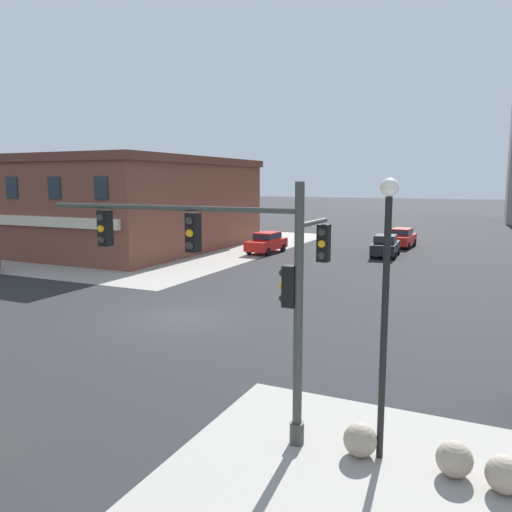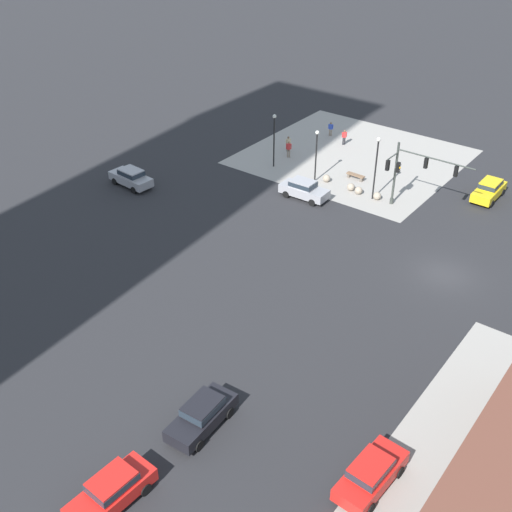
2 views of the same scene
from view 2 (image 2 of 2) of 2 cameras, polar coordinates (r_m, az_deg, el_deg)
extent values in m
plane|color=#262628|center=(49.01, 16.40, -1.58)|extent=(320.00, 320.00, 0.00)
cube|color=gray|center=(66.39, 8.66, 8.75)|extent=(20.00, 19.00, 0.02)
cylinder|color=#383D38|center=(57.68, 12.01, 4.82)|extent=(0.32, 0.32, 0.50)
cylinder|color=#383D38|center=(56.53, 12.31, 7.18)|extent=(0.20, 0.20, 5.76)
cylinder|color=#383D38|center=(54.46, 15.76, 8.31)|extent=(6.73, 0.12, 0.12)
cylinder|color=#383D38|center=(54.98, 12.12, 8.72)|extent=(0.11, 1.80, 0.11)
cube|color=black|center=(54.93, 14.93, 8.02)|extent=(0.28, 0.28, 0.90)
sphere|color=#282828|center=(54.95, 15.04, 8.34)|extent=(0.18, 0.18, 0.18)
sphere|color=orange|center=(55.06, 15.00, 8.07)|extent=(0.18, 0.18, 0.18)
sphere|color=#282828|center=(55.18, 14.96, 7.81)|extent=(0.18, 0.18, 0.18)
cube|color=black|center=(54.13, 17.42, 7.24)|extent=(0.28, 0.28, 0.90)
sphere|color=#282828|center=(54.15, 17.54, 7.56)|extent=(0.18, 0.18, 0.18)
sphere|color=orange|center=(54.27, 17.49, 7.29)|extent=(0.18, 0.18, 0.18)
sphere|color=#282828|center=(54.38, 17.44, 7.03)|extent=(0.18, 0.18, 0.18)
cube|color=black|center=(56.18, 12.57, 7.73)|extent=(0.28, 0.28, 0.90)
sphere|color=#282828|center=(56.01, 12.75, 7.95)|extent=(0.18, 0.18, 0.18)
sphere|color=orange|center=(56.12, 12.71, 7.69)|extent=(0.18, 0.18, 0.18)
sphere|color=#282828|center=(56.24, 12.68, 7.43)|extent=(0.18, 0.18, 0.18)
cube|color=black|center=(54.53, 11.67, 7.93)|extent=(0.28, 0.28, 0.90)
sphere|color=#282828|center=(54.55, 11.78, 8.25)|extent=(0.18, 0.18, 0.18)
sphere|color=orange|center=(54.67, 11.75, 7.99)|extent=(0.18, 0.18, 0.18)
sphere|color=#282828|center=(54.78, 11.72, 7.72)|extent=(0.18, 0.18, 0.18)
sphere|color=gray|center=(58.07, 10.76, 5.29)|extent=(0.71, 0.71, 0.71)
sphere|color=gray|center=(58.77, 9.14, 5.80)|extent=(0.71, 0.71, 0.71)
sphere|color=gray|center=(59.28, 8.47, 6.11)|extent=(0.71, 0.71, 0.71)
sphere|color=gray|center=(60.64, 6.31, 6.91)|extent=(0.71, 0.71, 0.71)
cube|color=brown|center=(61.47, 8.88, 7.16)|extent=(1.82, 0.56, 0.10)
cube|color=#665B51|center=(61.26, 9.42, 6.77)|extent=(0.26, 0.42, 0.39)
cube|color=#665B51|center=(61.89, 8.32, 7.15)|extent=(0.26, 0.42, 0.39)
cylinder|color=black|center=(68.98, 7.78, 10.13)|extent=(0.13, 0.13, 0.81)
cylinder|color=black|center=(69.04, 7.92, 10.14)|extent=(0.13, 0.13, 0.81)
cube|color=red|center=(68.75, 7.90, 10.67)|extent=(0.37, 0.39, 0.58)
cylinder|color=red|center=(68.66, 7.72, 10.68)|extent=(0.09, 0.09, 0.55)
cylinder|color=red|center=(68.82, 8.08, 10.70)|extent=(0.09, 0.09, 0.55)
sphere|color=brown|center=(68.59, 7.92, 11.00)|extent=(0.22, 0.22, 0.22)
cylinder|color=black|center=(66.88, 2.96, 9.64)|extent=(0.13, 0.13, 0.81)
cylinder|color=black|center=(66.82, 2.81, 9.63)|extent=(0.13, 0.13, 0.81)
cube|color=beige|center=(66.58, 2.90, 10.18)|extent=(0.36, 0.39, 0.57)
cylinder|color=beige|center=(66.65, 3.09, 10.22)|extent=(0.09, 0.09, 0.54)
cylinder|color=beige|center=(66.50, 2.71, 10.18)|extent=(0.09, 0.09, 0.54)
sphere|color=brown|center=(66.42, 2.91, 10.52)|extent=(0.22, 0.22, 0.22)
cylinder|color=gray|center=(71.16, 6.59, 10.91)|extent=(0.13, 0.13, 0.76)
cylinder|color=gray|center=(71.12, 6.73, 10.89)|extent=(0.13, 0.13, 0.76)
cube|color=blue|center=(70.90, 6.69, 11.39)|extent=(0.38, 0.29, 0.54)
cylinder|color=blue|center=(70.94, 6.51, 11.43)|extent=(0.09, 0.09, 0.51)
cylinder|color=blue|center=(70.84, 6.88, 11.38)|extent=(0.09, 0.09, 0.51)
sphere|color=brown|center=(70.76, 6.71, 11.69)|extent=(0.21, 0.21, 0.21)
cylinder|color=gray|center=(65.44, 3.00, 9.13)|extent=(0.13, 0.13, 0.86)
cylinder|color=gray|center=(65.45, 2.84, 9.14)|extent=(0.13, 0.13, 0.86)
cube|color=red|center=(65.16, 2.94, 9.73)|extent=(0.39, 0.35, 0.61)
cylinder|color=red|center=(65.14, 3.15, 9.74)|extent=(0.09, 0.09, 0.58)
cylinder|color=red|center=(65.15, 2.74, 9.76)|extent=(0.09, 0.09, 0.58)
sphere|color=#997051|center=(64.98, 2.95, 10.09)|extent=(0.23, 0.23, 0.23)
cylinder|color=black|center=(57.10, 10.60, 7.48)|extent=(0.14, 0.14, 5.47)
sphere|color=white|center=(55.95, 10.90, 10.18)|extent=(0.36, 0.36, 0.36)
cylinder|color=black|center=(59.84, 5.37, 8.68)|extent=(0.14, 0.14, 4.66)
sphere|color=white|center=(58.87, 5.49, 10.92)|extent=(0.36, 0.36, 0.36)
cylinder|color=black|center=(62.56, 1.62, 10.07)|extent=(0.14, 0.14, 4.97)
sphere|color=white|center=(61.58, 1.66, 12.36)|extent=(0.36, 0.36, 0.36)
cube|color=#99999E|center=(57.31, 4.32, 5.80)|extent=(4.45, 1.89, 0.76)
cube|color=#99999E|center=(57.07, 4.22, 6.45)|extent=(2.16, 1.56, 0.60)
cube|color=#232D38|center=(57.07, 4.22, 6.45)|extent=(2.25, 1.60, 0.40)
cylinder|color=black|center=(57.52, 5.90, 5.40)|extent=(0.65, 0.24, 0.64)
cylinder|color=black|center=(56.23, 5.03, 4.77)|extent=(0.65, 0.24, 0.64)
cylinder|color=black|center=(58.75, 3.60, 6.12)|extent=(0.65, 0.24, 0.64)
cylinder|color=black|center=(57.48, 2.70, 5.52)|extent=(0.65, 0.24, 0.64)
cube|color=black|center=(35.49, -4.87, -14.14)|extent=(2.04, 4.50, 0.76)
cube|color=black|center=(35.08, -4.77, -13.24)|extent=(1.63, 2.20, 0.60)
cube|color=#232D38|center=(35.08, -4.77, -13.24)|extent=(1.67, 2.29, 0.40)
cylinder|color=black|center=(34.71, -5.13, -16.49)|extent=(0.26, 0.65, 0.64)
cylinder|color=black|center=(35.46, -7.34, -15.30)|extent=(0.26, 0.65, 0.64)
cylinder|color=black|center=(36.14, -2.40, -13.81)|extent=(0.26, 0.65, 0.64)
cylinder|color=black|center=(36.86, -4.57, -12.74)|extent=(0.26, 0.65, 0.64)
cube|color=red|center=(33.38, 10.22, -18.71)|extent=(2.00, 4.49, 0.76)
cube|color=red|center=(32.77, 10.20, -18.13)|extent=(1.61, 2.19, 0.60)
cube|color=#232D38|center=(32.77, 10.20, -18.13)|extent=(1.65, 2.28, 0.40)
cylinder|color=black|center=(34.69, 10.17, -17.05)|extent=(0.26, 0.65, 0.64)
cylinder|color=black|center=(34.26, 12.66, -18.30)|extent=(0.26, 0.65, 0.64)
cylinder|color=black|center=(33.15, 7.54, -19.92)|extent=(0.26, 0.65, 0.64)
cylinder|color=black|center=(32.70, 10.14, -21.31)|extent=(0.26, 0.65, 0.64)
cube|color=red|center=(32.99, -12.80, -19.98)|extent=(1.94, 4.47, 0.76)
cube|color=red|center=(32.51, -12.74, -19.10)|extent=(1.58, 2.17, 0.60)
cube|color=#232D38|center=(32.51, -12.74, -19.10)|extent=(1.62, 2.26, 0.40)
cylinder|color=black|center=(33.34, -15.61, -20.86)|extent=(0.25, 0.65, 0.64)
cylinder|color=black|center=(33.32, -9.84, -19.85)|extent=(0.25, 0.65, 0.64)
cylinder|color=black|center=(34.19, -11.81, -18.30)|extent=(0.25, 0.65, 0.64)
cube|color=#99999E|center=(60.49, -11.11, 6.77)|extent=(4.51, 2.05, 0.76)
cube|color=#99999E|center=(60.10, -11.08, 7.32)|extent=(2.21, 1.63, 0.60)
cube|color=#232D38|center=(60.10, -11.08, 7.32)|extent=(2.30, 1.67, 0.40)
cylinder|color=black|center=(61.21, -12.49, 6.53)|extent=(0.65, 0.26, 0.64)
cylinder|color=black|center=(62.10, -11.28, 7.07)|extent=(0.65, 0.26, 0.64)
cylinder|color=black|center=(59.22, -10.85, 5.81)|extent=(0.65, 0.26, 0.64)
cylinder|color=black|center=(60.14, -9.63, 6.37)|extent=(0.65, 0.26, 0.64)
cube|color=gold|center=(60.70, 20.05, 5.42)|extent=(1.76, 4.40, 0.76)
cube|color=gold|center=(60.54, 20.22, 6.04)|extent=(1.50, 2.11, 0.60)
cube|color=#232D38|center=(60.54, 20.22, 6.04)|extent=(1.53, 2.20, 0.40)
cylinder|color=black|center=(59.48, 20.28, 4.39)|extent=(0.22, 0.64, 0.64)
cylinder|color=black|center=(59.88, 18.80, 4.89)|extent=(0.22, 0.64, 0.64)
cylinder|color=black|center=(61.87, 21.13, 5.31)|extent=(0.22, 0.64, 0.64)
cylinder|color=black|center=(62.25, 19.70, 5.79)|extent=(0.22, 0.64, 0.64)
camera|label=1|loc=(65.34, 13.72, 13.25)|focal=35.81mm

